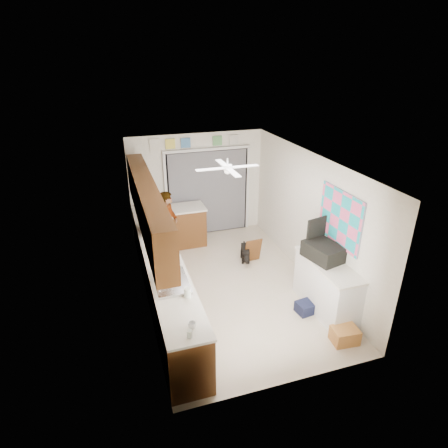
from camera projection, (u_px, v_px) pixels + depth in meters
floor at (230, 285)px, 7.33m from camera, size 5.00×5.00×0.00m
ceiling at (231, 161)px, 6.29m from camera, size 5.00×5.00×0.00m
wall_back at (197, 186)px, 8.98m from camera, size 3.20×0.00×3.20m
wall_front at (295, 309)px, 4.64m from camera, size 3.20×0.00×3.20m
wall_left at (142, 240)px, 6.37m from camera, size 0.00×5.00×5.00m
wall_right at (309, 217)px, 7.25m from camera, size 0.00×5.00×5.00m
left_base_cabinets at (163, 277)px, 6.78m from camera, size 0.60×4.80×0.90m
left_countertop at (161, 254)px, 6.59m from camera, size 0.62×4.80×0.04m
upper_cabinets at (147, 205)px, 6.36m from camera, size 0.32×4.00×0.80m
sink_basin at (171, 283)px, 5.71m from camera, size 0.50×0.76×0.06m
faucet at (159, 279)px, 5.62m from camera, size 0.03×0.03×0.22m
peninsula_base at (183, 227)px, 8.74m from camera, size 1.00×0.60×0.90m
peninsula_top at (182, 208)px, 8.54m from camera, size 1.04×0.64×0.04m
back_opening_recess at (208, 193)px, 9.10m from camera, size 2.00×0.06×2.10m
curtain_panel at (208, 193)px, 9.07m from camera, size 1.90×0.03×2.05m
door_trim_left at (167, 198)px, 8.79m from camera, size 0.06×0.04×2.10m
door_trim_right at (248, 189)px, 9.36m from camera, size 0.06×0.04×2.10m
door_trim_head at (208, 150)px, 8.63m from camera, size 2.10×0.04×0.06m
header_frame_0 at (170, 144)px, 8.35m from camera, size 0.22×0.02×0.22m
header_frame_1 at (186, 143)px, 8.44m from camera, size 0.22×0.02×0.22m
header_frame_3 at (217, 141)px, 8.65m from camera, size 0.22×0.02×0.22m
header_frame_4 at (234, 140)px, 8.76m from camera, size 0.22×0.02×0.22m
route66_sign at (155, 145)px, 8.25m from camera, size 0.22×0.02×0.26m
right_counter_base at (326, 287)px, 6.48m from camera, size 0.50×1.40×0.90m
right_counter_top at (329, 264)px, 6.28m from camera, size 0.54×1.44×0.04m
abstract_painting at (340, 218)px, 6.21m from camera, size 0.03×1.15×0.95m
ceiling_fan at (227, 168)px, 6.54m from camera, size 1.14×1.14×0.24m
microwave at (153, 224)px, 7.35m from camera, size 0.36×0.53×0.29m
soap_bottle at (157, 250)px, 6.40m from camera, size 0.12×0.12×0.26m
cup at (192, 325)px, 4.77m from camera, size 0.13×0.13×0.09m
jar_a at (188, 293)px, 5.37m from camera, size 0.14×0.14×0.14m
jar_b at (190, 334)px, 4.61m from camera, size 0.07×0.07×0.10m
paper_towel_roll at (160, 272)px, 5.78m from camera, size 0.12×0.12×0.24m
suitcase at (324, 251)px, 6.35m from camera, size 0.62×0.74×0.28m
suitcase_rim at (323, 257)px, 6.40m from camera, size 0.56×0.67×0.02m
suitcase_lid at (316, 231)px, 6.50m from camera, size 0.42×0.13×0.50m
cardboard_box at (345, 335)px, 5.85m from camera, size 0.43×0.33×0.25m
navy_crate at (306, 307)px, 6.53m from camera, size 0.36×0.31×0.20m
cabinet_door_panel at (253, 250)px, 8.05m from camera, size 0.38×0.17×0.55m
man at (169, 225)px, 8.07m from camera, size 0.55×0.66×1.53m
dog at (245, 253)px, 8.12m from camera, size 0.33×0.54×0.39m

